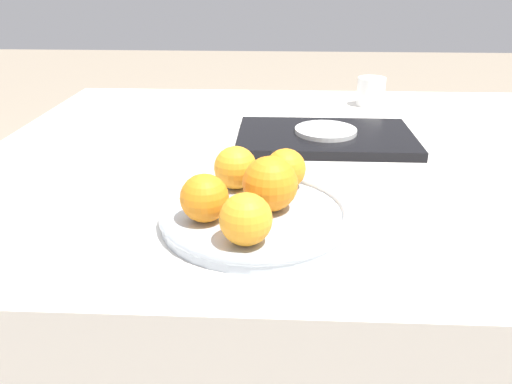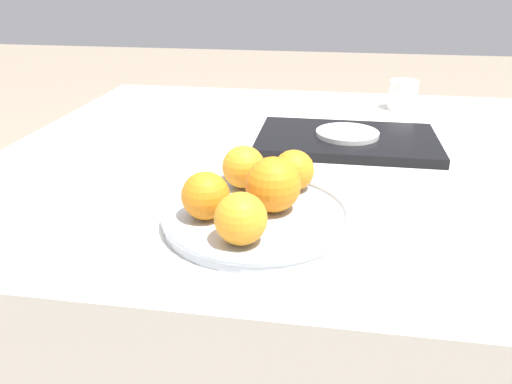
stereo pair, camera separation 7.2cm
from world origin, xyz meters
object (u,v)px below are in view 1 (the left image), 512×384
Objects in this scene: fruit_platter at (256,214)px; serving_tray at (325,137)px; orange_3 at (286,169)px; napkin at (255,105)px; cup_1 at (371,92)px; orange_4 at (246,219)px; side_plate at (326,131)px; orange_2 at (204,198)px; orange_1 at (235,168)px; orange_0 at (270,184)px.

fruit_platter is 0.41m from serving_tray.
orange_3 is 0.57× the size of napkin.
serving_tray is at bearing -114.76° from cup_1.
orange_3 is 0.95× the size of orange_4.
napkin is at bearing 119.92° from side_plate.
side_plate is (0.20, 0.41, -0.03)m from orange_2.
orange_3 is 0.31m from serving_tray.
napkin is (0.00, 0.59, -0.05)m from orange_1.
orange_2 is 0.60× the size of napkin.
orange_0 reaches higher than orange_4.
orange_4 is 0.18× the size of serving_tray.
orange_0 is at bearing -106.06° from orange_3.
orange_4 is (-0.01, -0.09, 0.04)m from fruit_platter.
serving_tray is at bearing -60.08° from napkin.
cup_1 is (0.29, 0.79, -0.01)m from orange_4.
orange_0 is 1.18× the size of orange_2.
orange_2 is at bearing -157.09° from fruit_platter.
orange_0 is at bearing -106.76° from side_plate.
orange_2 reaches higher than fruit_platter.
side_plate is (0.17, 0.30, -0.03)m from orange_1.
orange_3 reaches higher than napkin.
napkin is (-0.06, 0.67, -0.06)m from orange_0.
orange_0 is at bearing -110.55° from cup_1.
orange_3 is at bearing 64.29° from fruit_platter.
orange_3 is at bearing 46.41° from orange_2.
orange_4 is (-0.05, -0.18, 0.00)m from orange_3.
orange_2 is 0.52× the size of side_plate.
orange_0 is 1.07× the size of cup_1.
orange_1 is at bearing -119.88° from serving_tray.
orange_4 is (0.03, -0.18, -0.00)m from orange_1.
orange_1 is 0.08m from orange_3.
orange_0 reaches higher than side_plate.
orange_2 is 0.46m from serving_tray.
fruit_platter reaches higher than napkin.
orange_4 is 0.52× the size of side_plate.
side_plate reaches higher than fruit_platter.
orange_1 is 1.06× the size of orange_3.
side_plate is 0.35m from cup_1.
fruit_platter is 3.48× the size of orange_0.
orange_0 is 0.08m from orange_3.
orange_4 is 0.90× the size of cup_1.
orange_1 is at bearing -177.66° from orange_3.
orange_2 reaches higher than napkin.
orange_3 is 0.50× the size of side_plate.
cup_1 is at bearing 65.24° from side_plate.
cup_1 is (0.32, 0.62, -0.01)m from orange_1.
orange_1 is 0.34m from serving_tray.
orange_1 reaches higher than side_plate.
orange_4 is 0.85m from cup_1.
orange_4 is at bearing -105.99° from orange_3.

